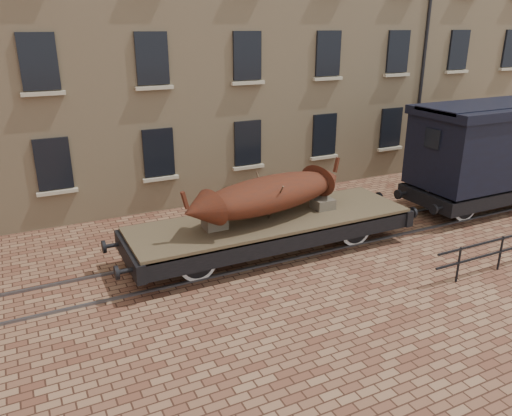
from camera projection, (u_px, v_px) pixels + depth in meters
name	position (u px, v px, depth m)	size (l,w,h in m)	color
ground	(288.00, 249.00, 15.28)	(90.00, 90.00, 0.00)	brown
warehouse_cream	(239.00, 12.00, 22.52)	(40.00, 10.19, 14.00)	#D0B181
rail_track	(288.00, 248.00, 15.27)	(30.00, 1.52, 0.06)	#59595E
flatcar_wagon	(271.00, 225.00, 14.73)	(9.49, 2.57, 1.43)	#4D3E28
iron_boat	(269.00, 194.00, 14.36)	(5.70, 2.55, 1.41)	#4D1C0E
goods_van	(498.00, 143.00, 18.05)	(7.50, 2.73, 3.88)	black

